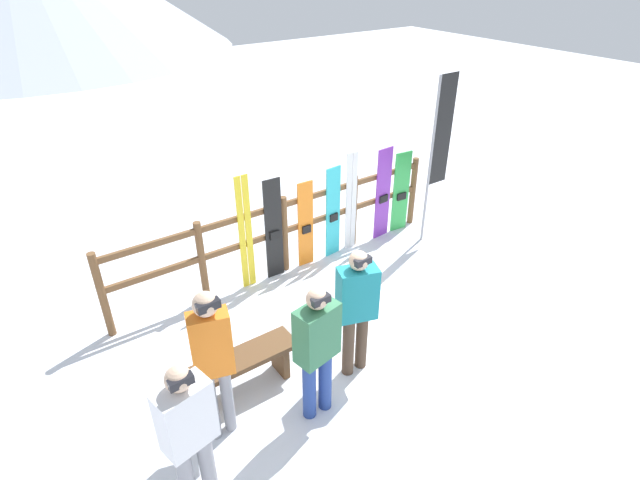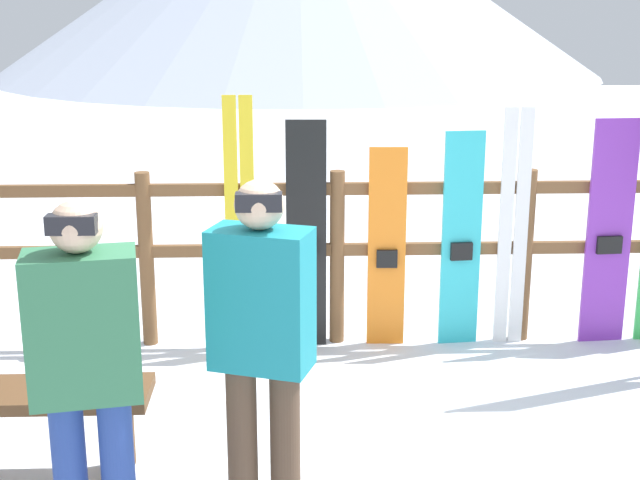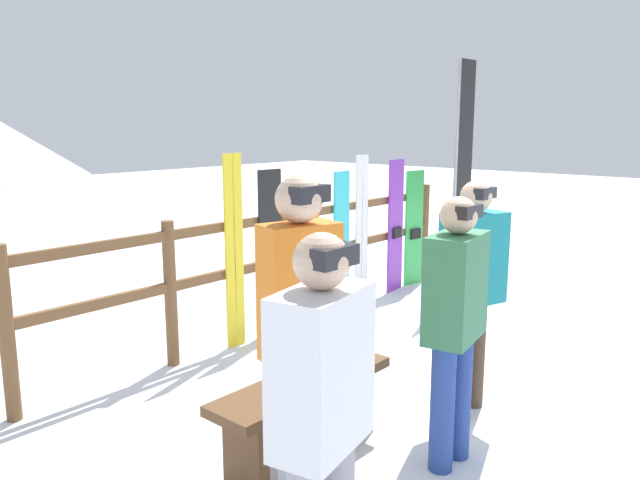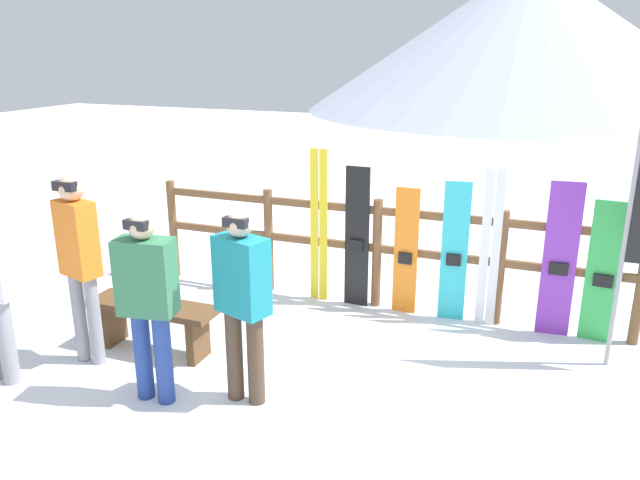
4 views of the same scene
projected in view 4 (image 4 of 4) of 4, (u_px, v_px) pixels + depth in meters
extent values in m
plane|color=white|center=(307.00, 397.00, 5.10)|extent=(40.00, 40.00, 0.00)
cone|color=#B2BCD1|center=(527.00, 37.00, 25.55)|extent=(18.00, 18.00, 6.00)
cylinder|color=brown|center=(173.00, 229.00, 7.58)|extent=(0.10, 0.10, 1.20)
cylinder|color=brown|center=(269.00, 241.00, 7.14)|extent=(0.10, 0.10, 1.20)
cylinder|color=brown|center=(377.00, 254.00, 6.70)|extent=(0.10, 0.10, 1.20)
cylinder|color=brown|center=(500.00, 268.00, 6.26)|extent=(0.10, 0.10, 1.20)
cube|color=brown|center=(377.00, 248.00, 6.68)|extent=(5.14, 0.05, 0.08)
cube|color=brown|center=(378.00, 211.00, 6.56)|extent=(5.14, 0.05, 0.08)
cube|color=brown|center=(153.00, 307.00, 5.73)|extent=(1.24, 0.36, 0.06)
cube|color=brown|center=(114.00, 323.00, 5.96)|extent=(0.08, 0.29, 0.42)
cube|color=brown|center=(198.00, 338.00, 5.64)|extent=(0.08, 0.29, 0.42)
cylinder|color=navy|center=(143.00, 355.00, 4.99)|extent=(0.14, 0.14, 0.76)
cylinder|color=navy|center=(164.00, 359.00, 4.93)|extent=(0.14, 0.14, 0.76)
cube|color=#33724C|center=(146.00, 277.00, 4.75)|extent=(0.47, 0.31, 0.60)
sphere|color=#D8B293|center=(141.00, 226.00, 4.63)|extent=(0.21, 0.21, 0.21)
cube|color=black|center=(136.00, 225.00, 4.57)|extent=(0.19, 0.07, 0.07)
cylinder|color=gray|center=(80.00, 317.00, 5.58)|extent=(0.12, 0.12, 0.84)
cylinder|color=gray|center=(94.00, 320.00, 5.52)|extent=(0.12, 0.12, 0.84)
cube|color=orange|center=(77.00, 238.00, 5.32)|extent=(0.41, 0.30, 0.66)
sphere|color=#D8B293|center=(71.00, 188.00, 5.19)|extent=(0.23, 0.23, 0.23)
cube|color=black|center=(65.00, 186.00, 5.12)|extent=(0.20, 0.08, 0.08)
cylinder|color=#4C3828|center=(235.00, 355.00, 4.98)|extent=(0.13, 0.13, 0.77)
cylinder|color=#4C3828|center=(256.00, 359.00, 4.91)|extent=(0.13, 0.13, 0.77)
cube|color=teal|center=(242.00, 275.00, 4.74)|extent=(0.47, 0.35, 0.61)
sphere|color=#D8B293|center=(240.00, 224.00, 4.61)|extent=(0.21, 0.21, 0.21)
cube|color=black|center=(235.00, 222.00, 4.55)|extent=(0.19, 0.07, 0.07)
cylinder|color=gray|center=(7.00, 341.00, 5.21)|extent=(0.14, 0.14, 0.77)
cube|color=yellow|center=(314.00, 226.00, 6.81)|extent=(0.09, 0.02, 1.70)
cube|color=yellow|center=(323.00, 227.00, 6.78)|extent=(0.09, 0.02, 1.70)
cube|color=black|center=(357.00, 238.00, 6.67)|extent=(0.27, 0.03, 1.54)
cube|color=black|center=(356.00, 245.00, 6.67)|extent=(0.15, 0.04, 0.12)
cube|color=orange|center=(406.00, 251.00, 6.51)|extent=(0.25, 0.03, 1.36)
cube|color=black|center=(405.00, 258.00, 6.51)|extent=(0.14, 0.03, 0.12)
cube|color=#2DBFCC|center=(454.00, 252.00, 6.33)|extent=(0.27, 0.05, 1.47)
cube|color=black|center=(453.00, 260.00, 6.33)|extent=(0.15, 0.04, 0.12)
cube|color=white|center=(485.00, 248.00, 6.20)|extent=(0.09, 0.02, 1.62)
cube|color=white|center=(496.00, 249.00, 6.17)|extent=(0.09, 0.02, 1.62)
cube|color=purple|center=(559.00, 260.00, 5.97)|extent=(0.31, 0.05, 1.54)
cube|color=black|center=(559.00, 269.00, 5.97)|extent=(0.17, 0.04, 0.12)
cube|color=green|center=(604.00, 273.00, 5.86)|extent=(0.32, 0.05, 1.39)
cube|color=black|center=(603.00, 281.00, 5.86)|extent=(0.18, 0.05, 0.12)
cylinder|color=#99999E|center=(628.00, 222.00, 5.20)|extent=(0.04, 0.04, 2.67)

